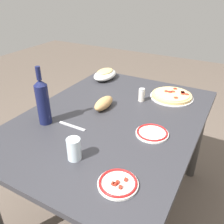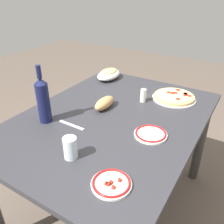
{
  "view_description": "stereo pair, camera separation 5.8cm",
  "coord_description": "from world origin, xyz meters",
  "px_view_note": "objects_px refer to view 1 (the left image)",
  "views": [
    {
      "loc": [
        1.06,
        0.58,
        1.45
      ],
      "look_at": [
        0.0,
        0.0,
        0.78
      ],
      "focal_mm": 38.27,
      "sensor_mm": 36.0,
      "label": 1
    },
    {
      "loc": [
        1.03,
        0.63,
        1.45
      ],
      "look_at": [
        0.0,
        0.0,
        0.78
      ],
      "focal_mm": 38.27,
      "sensor_mm": 36.0,
      "label": 2
    }
  ],
  "objects_px": {
    "side_plate_far": "(152,133)",
    "water_glass": "(74,149)",
    "side_plate_near": "(118,183)",
    "bread_loaf": "(104,103)",
    "baked_pasta_dish": "(105,74)",
    "spice_shaker": "(142,95)",
    "wine_bottle": "(43,101)",
    "pepperoni_pizza": "(172,96)",
    "dining_table": "(112,133)"
  },
  "relations": [
    {
      "from": "dining_table",
      "to": "pepperoni_pizza",
      "type": "relative_size",
      "value": 4.58
    },
    {
      "from": "dining_table",
      "to": "pepperoni_pizza",
      "type": "distance_m",
      "value": 0.5
    },
    {
      "from": "pepperoni_pizza",
      "to": "water_glass",
      "type": "distance_m",
      "value": 0.85
    },
    {
      "from": "bread_loaf",
      "to": "side_plate_near",
      "type": "bearing_deg",
      "value": 35.58
    },
    {
      "from": "wine_bottle",
      "to": "bread_loaf",
      "type": "bearing_deg",
      "value": 146.95
    },
    {
      "from": "dining_table",
      "to": "side_plate_near",
      "type": "distance_m",
      "value": 0.55
    },
    {
      "from": "bread_loaf",
      "to": "dining_table",
      "type": "bearing_deg",
      "value": 55.08
    },
    {
      "from": "water_glass",
      "to": "bread_loaf",
      "type": "height_order",
      "value": "water_glass"
    },
    {
      "from": "baked_pasta_dish",
      "to": "water_glass",
      "type": "xyz_separation_m",
      "value": [
        0.91,
        0.37,
        0.01
      ]
    },
    {
      "from": "side_plate_near",
      "to": "spice_shaker",
      "type": "xyz_separation_m",
      "value": [
        -0.73,
        -0.21,
        0.03
      ]
    },
    {
      "from": "water_glass",
      "to": "side_plate_near",
      "type": "relative_size",
      "value": 0.64
    },
    {
      "from": "side_plate_far",
      "to": "wine_bottle",
      "type": "bearing_deg",
      "value": -72.55
    },
    {
      "from": "pepperoni_pizza",
      "to": "dining_table",
      "type": "bearing_deg",
      "value": -28.59
    },
    {
      "from": "wine_bottle",
      "to": "water_glass",
      "type": "height_order",
      "value": "wine_bottle"
    },
    {
      "from": "side_plate_far",
      "to": "bread_loaf",
      "type": "height_order",
      "value": "bread_loaf"
    },
    {
      "from": "spice_shaker",
      "to": "side_plate_near",
      "type": "bearing_deg",
      "value": 15.95
    },
    {
      "from": "baked_pasta_dish",
      "to": "bread_loaf",
      "type": "distance_m",
      "value": 0.5
    },
    {
      "from": "dining_table",
      "to": "side_plate_far",
      "type": "relative_size",
      "value": 7.76
    },
    {
      "from": "dining_table",
      "to": "side_plate_far",
      "type": "height_order",
      "value": "side_plate_far"
    },
    {
      "from": "pepperoni_pizza",
      "to": "side_plate_near",
      "type": "xyz_separation_m",
      "value": [
        0.88,
        0.05,
        -0.01
      ]
    },
    {
      "from": "dining_table",
      "to": "bread_loaf",
      "type": "relative_size",
      "value": 7.38
    },
    {
      "from": "pepperoni_pizza",
      "to": "spice_shaker",
      "type": "distance_m",
      "value": 0.22
    },
    {
      "from": "side_plate_far",
      "to": "water_glass",
      "type": "bearing_deg",
      "value": -34.22
    },
    {
      "from": "dining_table",
      "to": "bread_loaf",
      "type": "distance_m",
      "value": 0.19
    },
    {
      "from": "side_plate_far",
      "to": "side_plate_near",
      "type": "bearing_deg",
      "value": 1.06
    },
    {
      "from": "water_glass",
      "to": "side_plate_far",
      "type": "distance_m",
      "value": 0.42
    },
    {
      "from": "baked_pasta_dish",
      "to": "wine_bottle",
      "type": "distance_m",
      "value": 0.74
    },
    {
      "from": "pepperoni_pizza",
      "to": "baked_pasta_dish",
      "type": "relative_size",
      "value": 1.2
    },
    {
      "from": "wine_bottle",
      "to": "bread_loaf",
      "type": "distance_m",
      "value": 0.38
    },
    {
      "from": "wine_bottle",
      "to": "side_plate_far",
      "type": "distance_m",
      "value": 0.6
    },
    {
      "from": "dining_table",
      "to": "bread_loaf",
      "type": "height_order",
      "value": "bread_loaf"
    },
    {
      "from": "baked_pasta_dish",
      "to": "water_glass",
      "type": "relative_size",
      "value": 2.31
    },
    {
      "from": "baked_pasta_dish",
      "to": "side_plate_far",
      "type": "xyz_separation_m",
      "value": [
        0.56,
        0.61,
        -0.03
      ]
    },
    {
      "from": "baked_pasta_dish",
      "to": "bread_loaf",
      "type": "height_order",
      "value": "baked_pasta_dish"
    },
    {
      "from": "pepperoni_pizza",
      "to": "baked_pasta_dish",
      "type": "height_order",
      "value": "baked_pasta_dish"
    },
    {
      "from": "baked_pasta_dish",
      "to": "spice_shaker",
      "type": "distance_m",
      "value": 0.47
    },
    {
      "from": "bread_loaf",
      "to": "baked_pasta_dish",
      "type": "bearing_deg",
      "value": -150.55
    },
    {
      "from": "wine_bottle",
      "to": "spice_shaker",
      "type": "relative_size",
      "value": 3.74
    },
    {
      "from": "baked_pasta_dish",
      "to": "side_plate_near",
      "type": "relative_size",
      "value": 1.49
    },
    {
      "from": "water_glass",
      "to": "side_plate_near",
      "type": "height_order",
      "value": "water_glass"
    },
    {
      "from": "bread_loaf",
      "to": "spice_shaker",
      "type": "height_order",
      "value": "spice_shaker"
    },
    {
      "from": "bread_loaf",
      "to": "spice_shaker",
      "type": "bearing_deg",
      "value": 141.66
    },
    {
      "from": "baked_pasta_dish",
      "to": "bread_loaf",
      "type": "bearing_deg",
      "value": 29.45
    },
    {
      "from": "dining_table",
      "to": "spice_shaker",
      "type": "height_order",
      "value": "spice_shaker"
    },
    {
      "from": "dining_table",
      "to": "side_plate_far",
      "type": "distance_m",
      "value": 0.3
    },
    {
      "from": "dining_table",
      "to": "side_plate_near",
      "type": "height_order",
      "value": "side_plate_near"
    },
    {
      "from": "wine_bottle",
      "to": "spice_shaker",
      "type": "height_order",
      "value": "wine_bottle"
    },
    {
      "from": "water_glass",
      "to": "bread_loaf",
      "type": "distance_m",
      "value": 0.49
    },
    {
      "from": "wine_bottle",
      "to": "water_glass",
      "type": "xyz_separation_m",
      "value": [
        0.17,
        0.33,
        -0.08
      ]
    },
    {
      "from": "side_plate_near",
      "to": "side_plate_far",
      "type": "relative_size",
      "value": 0.95
    }
  ]
}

